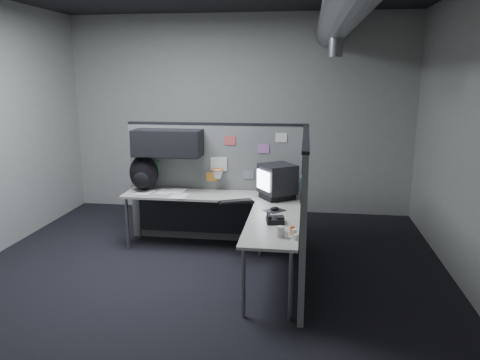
# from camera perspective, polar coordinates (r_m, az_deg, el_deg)

# --- Properties ---
(room) EXTENTS (5.62, 5.62, 3.22)m
(room) POSITION_cam_1_polar(r_m,az_deg,el_deg) (4.84, 1.67, 10.82)
(room) COLOR black
(room) RESTS_ON ground
(partition_back) EXTENTS (2.44, 0.42, 1.63)m
(partition_back) POSITION_cam_1_polar(r_m,az_deg,el_deg) (6.31, -4.46, 1.21)
(partition_back) COLOR slate
(partition_back) RESTS_ON ground
(partition_right) EXTENTS (0.07, 2.23, 1.63)m
(partition_right) POSITION_cam_1_polar(r_m,az_deg,el_deg) (5.22, 7.79, -3.37)
(partition_right) COLOR slate
(partition_right) RESTS_ON ground
(desk) EXTENTS (2.31, 2.11, 0.73)m
(desk) POSITION_cam_1_polar(r_m,az_deg,el_deg) (5.82, -1.67, -3.64)
(desk) COLOR #ACA59B
(desk) RESTS_ON ground
(monitor) EXTENTS (0.53, 0.53, 0.44)m
(monitor) POSITION_cam_1_polar(r_m,az_deg,el_deg) (5.86, 4.56, -0.12)
(monitor) COLOR black
(monitor) RESTS_ON desk
(keyboard) EXTENTS (0.45, 0.32, 0.04)m
(keyboard) POSITION_cam_1_polar(r_m,az_deg,el_deg) (5.67, -0.46, -2.67)
(keyboard) COLOR black
(keyboard) RESTS_ON desk
(mouse) EXTENTS (0.28, 0.28, 0.05)m
(mouse) POSITION_cam_1_polar(r_m,az_deg,el_deg) (5.38, 4.26, -3.59)
(mouse) COLOR black
(mouse) RESTS_ON desk
(phone) EXTENTS (0.21, 0.23, 0.09)m
(phone) POSITION_cam_1_polar(r_m,az_deg,el_deg) (4.96, 4.24, -4.81)
(phone) COLOR black
(phone) RESTS_ON desk
(bottles) EXTENTS (0.14, 0.19, 0.09)m
(bottles) POSITION_cam_1_polar(r_m,az_deg,el_deg) (4.55, 6.36, -6.47)
(bottles) COLOR silver
(bottles) RESTS_ON desk
(cup) EXTENTS (0.10, 0.10, 0.11)m
(cup) POSITION_cam_1_polar(r_m,az_deg,el_deg) (4.53, 4.96, -6.31)
(cup) COLOR beige
(cup) RESTS_ON desk
(papers) EXTENTS (0.71, 0.51, 0.01)m
(papers) POSITION_cam_1_polar(r_m,az_deg,el_deg) (6.23, -8.95, -1.53)
(papers) COLOR white
(papers) RESTS_ON desk
(backpack) EXTENTS (0.44, 0.42, 0.48)m
(backpack) POSITION_cam_1_polar(r_m,az_deg,el_deg) (6.37, -11.67, 0.77)
(backpack) COLOR black
(backpack) RESTS_ON desk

